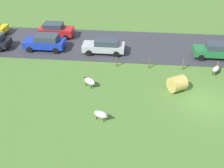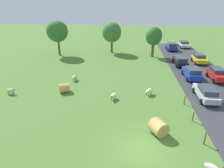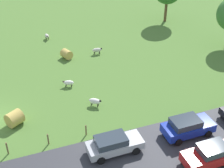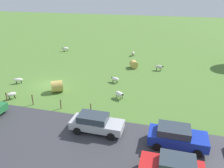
# 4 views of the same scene
# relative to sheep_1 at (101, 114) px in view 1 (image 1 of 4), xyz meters

# --- Properties ---
(ground_plane) EXTENTS (160.00, 160.00, 0.00)m
(ground_plane) POSITION_rel_sheep_1_xyz_m (2.88, -7.92, -0.47)
(ground_plane) COLOR #517A33
(road_strip) EXTENTS (8.00, 80.00, 0.06)m
(road_strip) POSITION_rel_sheep_1_xyz_m (12.65, -7.92, -0.44)
(road_strip) COLOR #38383D
(road_strip) RESTS_ON ground_plane
(sheep_1) EXTENTS (0.85, 1.22, 0.72)m
(sheep_1) POSITION_rel_sheep_1_xyz_m (0.00, 0.00, 0.00)
(sheep_1) COLOR white
(sheep_1) RESTS_ON ground_plane
(sheep_2) EXTENTS (1.10, 0.96, 0.78)m
(sheep_2) POSITION_rel_sheep_1_xyz_m (7.37, -9.79, 0.07)
(sheep_2) COLOR silver
(sheep_2) RESTS_ON ground_plane
(sheep_6) EXTENTS (1.12, 1.25, 0.81)m
(sheep_6) POSITION_rel_sheep_1_xyz_m (4.19, 1.55, 0.06)
(sheep_6) COLOR white
(sheep_6) RESTS_ON ground_plane
(hay_bale_0) EXTENTS (1.80, 1.79, 1.33)m
(hay_bale_0) POSITION_rel_sheep_1_xyz_m (4.36, -5.89, 0.19)
(hay_bale_0) COLOR tan
(hay_bale_0) RESTS_ON ground_plane
(fence_post_1) EXTENTS (0.12, 0.12, 1.02)m
(fence_post_1) POSITION_rel_sheep_1_xyz_m (7.88, -10.01, 0.04)
(fence_post_1) COLOR brown
(fence_post_1) RESTS_ON ground_plane
(fence_post_2) EXTENTS (0.12, 0.12, 1.15)m
(fence_post_2) POSITION_rel_sheep_1_xyz_m (7.88, -6.82, 0.10)
(fence_post_2) COLOR brown
(fence_post_2) RESTS_ON ground_plane
(fence_post_3) EXTENTS (0.12, 0.12, 1.03)m
(fence_post_3) POSITION_rel_sheep_1_xyz_m (7.88, -3.62, 0.04)
(fence_post_3) COLOR brown
(fence_post_3) RESTS_ON ground_plane
(fence_post_4) EXTENTS (0.12, 0.12, 1.03)m
(fence_post_4) POSITION_rel_sheep_1_xyz_m (7.88, -0.43, 0.04)
(fence_post_4) COLOR brown
(fence_post_4) RESTS_ON ground_plane
(car_0) EXTENTS (1.95, 4.41, 1.54)m
(car_0) POSITION_rel_sheep_1_xyz_m (10.61, 1.04, 0.39)
(car_0) COLOR #B7B7BC
(car_0) RESTS_ON road_strip
(car_2) EXTENTS (1.94, 4.00, 1.57)m
(car_2) POSITION_rel_sheep_1_xyz_m (10.64, -10.29, 0.40)
(car_2) COLOR #237238
(car_2) RESTS_ON road_strip
(car_7) EXTENTS (2.07, 4.35, 1.64)m
(car_7) POSITION_rel_sheep_1_xyz_m (10.83, 7.52, 0.44)
(car_7) COLOR #1933B2
(car_7) RESTS_ON road_strip
(car_8) EXTENTS (1.97, 3.96, 1.67)m
(car_8) POSITION_rel_sheep_1_xyz_m (14.24, 7.28, 0.45)
(car_8) COLOR red
(car_8) RESTS_ON road_strip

